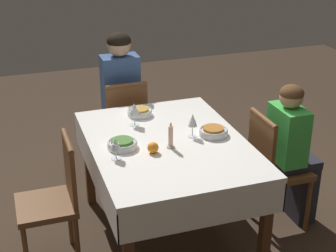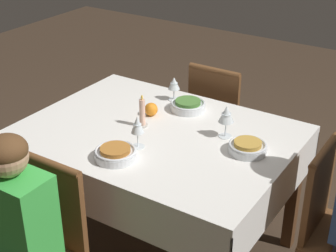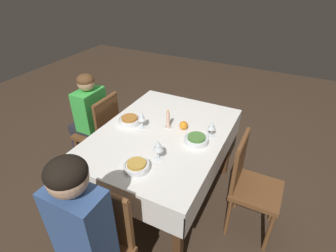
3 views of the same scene
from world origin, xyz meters
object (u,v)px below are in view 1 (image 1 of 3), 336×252
wine_glass_east (134,110)px  wine_glass_south (193,121)px  wine_glass_north (116,145)px  bowl_north (122,144)px  chair_east (125,124)px  bowl_south (213,131)px  dining_table (167,153)px  bowl_east (140,112)px  chair_south (273,165)px  candle_centerpiece (171,138)px  chair_north (55,196)px  person_child_green (293,149)px  person_adult_denim (120,95)px  orange_fruit (153,148)px

wine_glass_east → wine_glass_south: (-0.30, -0.32, -0.00)m
wine_glass_north → wine_glass_east: bearing=-28.0°
wine_glass_east → bowl_north: wine_glass_east is taller
chair_east → wine_glass_north: 1.15m
bowl_north → bowl_south: bearing=-90.7°
dining_table → wine_glass_south: (0.01, -0.18, 0.20)m
bowl_east → chair_south: bearing=-125.0°
chair_east → chair_south: bearing=128.7°
chair_east → candle_centerpiece: 1.07m
bowl_south → wine_glass_east: bearing=54.8°
chair_south → wine_glass_south: 0.69m
chair_east → bowl_north: size_ratio=4.58×
chair_east → chair_north: 1.17m
dining_table → wine_glass_east: size_ratio=8.11×
bowl_north → wine_glass_north: bearing=151.3°
chair_south → bowl_south: (0.08, 0.43, 0.28)m
chair_south → wine_glass_north: wine_glass_north is taller
person_child_green → wine_glass_north: size_ratio=7.82×
bowl_east → wine_glass_south: size_ratio=1.10×
wine_glass_north → candle_centerpiece: candle_centerpiece is taller
chair_east → dining_table: bearing=94.0°
person_child_green → wine_glass_east: 1.15m
chair_south → person_adult_denim: size_ratio=0.71×
person_adult_denim → bowl_east: bearing=91.0°
wine_glass_south → chair_south: bearing=-100.8°
wine_glass_east → orange_fruit: wine_glass_east is taller
bowl_east → bowl_north: bearing=152.3°
bowl_east → wine_glass_east: 0.20m
orange_fruit → bowl_south: bearing=-75.6°
chair_south → wine_glass_north: size_ratio=6.40×
bowl_south → candle_centerpiece: candle_centerpiece is taller
person_child_green → chair_north: bearing=87.6°
wine_glass_south → wine_glass_north: wine_glass_south is taller
person_adult_denim → candle_centerpiece: 1.16m
chair_east → person_child_green: (-1.02, -0.96, 0.10)m
dining_table → bowl_south: (-0.01, -0.32, 0.12)m
chair_south → orange_fruit: size_ratio=12.40×
person_adult_denim → candle_centerpiece: person_adult_denim is taller
chair_south → bowl_north: size_ratio=4.58×
person_adult_denim → bowl_east: (-0.59, -0.01, 0.08)m
chair_south → candle_centerpiece: bearing=89.9°
bowl_south → bowl_north: size_ratio=1.00×
wine_glass_south → orange_fruit: (-0.14, 0.32, -0.08)m
chair_east → bowl_south: size_ratio=4.56×
wine_glass_east → candle_centerpiece: 0.43m
person_child_green → bowl_south: 0.61m
candle_centerpiece → person_adult_denim: bearing=2.8°
bowl_east → candle_centerpiece: size_ratio=1.03×
wine_glass_east → dining_table: bearing=-156.5°
chair_north → orange_fruit: chair_north is taller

